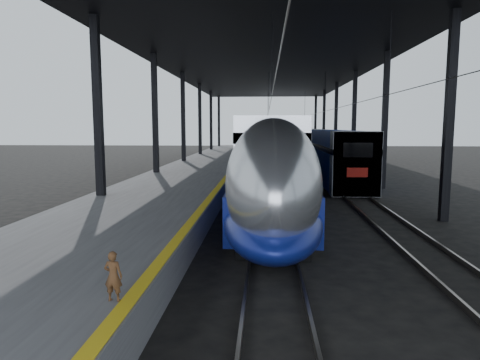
{
  "coord_description": "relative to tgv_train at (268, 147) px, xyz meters",
  "views": [
    {
      "loc": [
        1.75,
        -14.02,
        4.13
      ],
      "look_at": [
        0.73,
        2.99,
        2.0
      ],
      "focal_mm": 32.0,
      "sensor_mm": 36.0,
      "label": 1
    }
  ],
  "objects": [
    {
      "name": "ground",
      "position": [
        -2.0,
        -27.53,
        -2.14
      ],
      "size": [
        160.0,
        160.0,
        0.0
      ],
      "primitive_type": "plane",
      "color": "black",
      "rests_on": "ground"
    },
    {
      "name": "platform",
      "position": [
        -5.5,
        -7.53,
        -1.64
      ],
      "size": [
        6.0,
        80.0,
        1.0
      ],
      "primitive_type": "cube",
      "color": "#4C4C4F",
      "rests_on": "ground"
    },
    {
      "name": "yellow_strip",
      "position": [
        -2.7,
        -7.53,
        -1.13
      ],
      "size": [
        0.3,
        80.0,
        0.01
      ],
      "primitive_type": "cube",
      "color": "gold",
      "rests_on": "platform"
    },
    {
      "name": "rails",
      "position": [
        2.5,
        -7.53,
        -2.06
      ],
      "size": [
        6.52,
        80.0,
        0.16
      ],
      "color": "slate",
      "rests_on": "ground"
    },
    {
      "name": "canopy",
      "position": [
        -0.1,
        -7.53,
        6.98
      ],
      "size": [
        18.0,
        75.0,
        9.47
      ],
      "color": "black",
      "rests_on": "ground"
    },
    {
      "name": "tgv_train",
      "position": [
        0.0,
        0.0,
        0.0
      ],
      "size": [
        3.19,
        65.2,
        4.58
      ],
      "color": "#BBBDC2",
      "rests_on": "ground"
    },
    {
      "name": "second_train",
      "position": [
        5.0,
        10.46,
        -0.18
      ],
      "size": [
        2.81,
        56.05,
        3.87
      ],
      "color": "navy",
      "rests_on": "ground"
    },
    {
      "name": "child",
      "position": [
        -2.97,
        -34.31,
        -0.68
      ],
      "size": [
        0.35,
        0.25,
        0.93
      ],
      "primitive_type": "imported",
      "rotation": [
        0.0,
        0.0,
        3.06
      ],
      "color": "#4D3019",
      "rests_on": "platform"
    }
  ]
}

